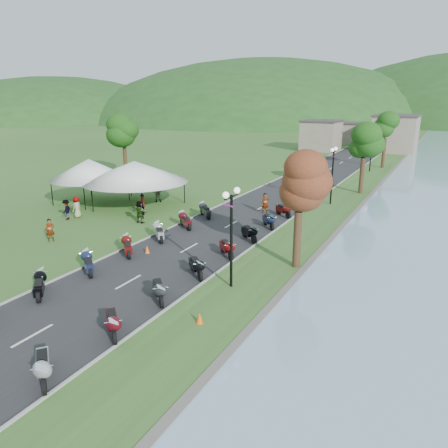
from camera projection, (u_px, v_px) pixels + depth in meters
The scene contains 11 objects.
road at pixel (285, 194), 43.22m from camera, with size 7.00×120.00×0.02m, color #2A2A2C.
hills_backdrop at pixel (418, 120), 179.45m from camera, with size 360.00×120.00×76.00m, color #285621, non-canonical shape.
far_building at pixel (357, 134), 81.72m from camera, with size 18.00×16.00×5.00m, color gray.
moto_row_left at pixel (11, 299), 19.68m from camera, with size 2.60×37.89×1.10m, color #331411, non-canonical shape.
moto_row_right at pixel (249, 232), 29.28m from camera, with size 2.60×43.26×1.10m, color #331411, non-canonical shape.
vendor_tent_main at pixel (135, 184), 37.95m from camera, with size 6.12×6.12×4.00m, color silver, non-canonical shape.
vendor_tent_side at pixel (90, 181), 39.19m from camera, with size 4.72×4.72×4.00m, color silver, non-canonical shape.
tree_lakeside at pixel (299, 204), 23.83m from camera, with size 2.64×2.64×7.34m, color #205615, non-canonical shape.
pedestrian_a at pixel (52, 241), 29.24m from camera, with size 0.57×0.41×1.55m, color slate.
pedestrian_b at pixel (158, 202), 40.18m from camera, with size 0.82×0.45×1.68m, color slate.
pedestrian_c at pixel (67, 220), 34.38m from camera, with size 1.03×0.43×1.60m, color slate.
Camera 1 is at (14.12, -0.34, 9.34)m, focal length 35.00 mm.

